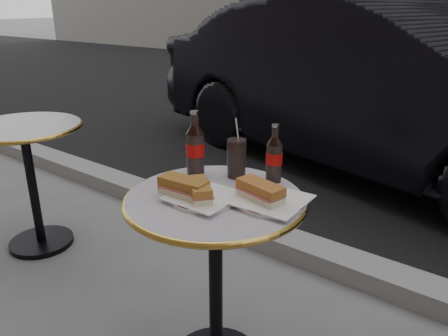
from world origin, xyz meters
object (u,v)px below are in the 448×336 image
Objects in this scene: bistro_table at (216,287)px; cola_glass at (236,158)px; parked_car at (381,86)px; cola_bottle_left at (195,144)px; plate_right at (271,202)px; cola_bottle_right at (274,153)px; plate_left at (204,198)px.

bistro_table is 0.48m from cola_glass.
parked_car is (-0.26, 2.40, -0.10)m from cola_glass.
cola_glass is (-0.05, 0.19, 0.44)m from bistro_table.
parked_car reaches higher than cola_bottle_left.
plate_right is at bearing -6.65° from cola_bottle_left.
cola_bottle_left is 2.49m from parked_car.
cola_bottle_right is at bearing 119.22° from plate_right.
cola_bottle_right is 1.47× the size of cola_glass.
cola_bottle_left reaches higher than cola_bottle_right.
plate_left is 0.25m from cola_bottle_left.
bistro_table is at bearing -75.70° from cola_glass.
cola_bottle_left is (-0.18, 0.11, 0.49)m from bistro_table.
bistro_table is 0.54m from cola_bottle_right.
bistro_table is at bearing -159.70° from plate_right.
cola_bottle_left is 1.70× the size of cola_glass.
cola_bottle_right reaches higher than plate_left.
plate_left is at bearing -42.44° from cola_bottle_left.
plate_right is at bearing 29.65° from plate_left.
cola_bottle_right is at bearing -156.94° from parked_car.
cola_glass is at bearing 98.71° from plate_left.
plate_left is at bearing -81.29° from cola_glass.
cola_bottle_left is at bearing 148.73° from bistro_table.
bistro_table is at bearing -31.27° from cola_bottle_left.
parked_car is (-0.29, 2.63, -0.03)m from plate_left.
cola_bottle_left is at bearing -147.80° from cola_glass.
cola_bottle_left reaches higher than plate_right.
plate_right reaches higher than bistro_table.
bistro_table is 3.30× the size of plate_left.
cola_bottle_left is at bearing -163.45° from parked_car.
bistro_table is 0.38m from plate_left.
parked_car is at bearing 99.40° from cola_bottle_right.
plate_left and plate_right have the same top height.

